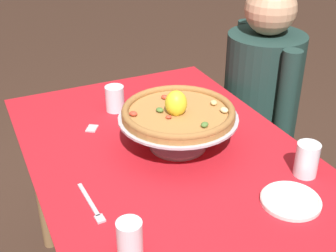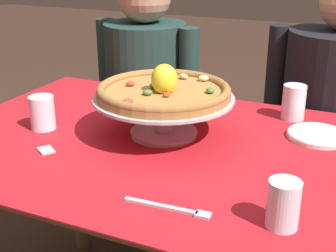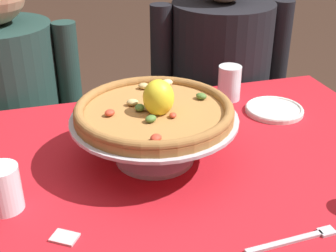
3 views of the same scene
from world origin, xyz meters
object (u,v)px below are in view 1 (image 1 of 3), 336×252
object	(u,v)px
pizza	(178,111)
water_glass_side_left	(115,100)
water_glass_back_right	(306,162)
diner_left	(259,113)
side_plate	(291,200)
dinner_fork	(92,205)
water_glass_front_right	(130,241)
pizza_stand	(178,126)
sugar_packet	(92,128)

from	to	relation	value
pizza	water_glass_side_left	size ratio (longest dim) A/B	3.74
water_glass_back_right	diner_left	size ratio (longest dim) A/B	0.09
water_glass_back_right	water_glass_side_left	xyz separation A→B (m)	(-0.66, -0.39, -0.00)
side_plate	dinner_fork	bearing A→B (deg)	-113.57
pizza	water_glass_front_right	world-z (taller)	pizza
pizza	water_glass_side_left	bearing A→B (deg)	-163.36
water_glass_side_left	side_plate	size ratio (longest dim) A/B	0.58
pizza_stand	water_glass_side_left	world-z (taller)	pizza_stand
water_glass_side_left	sugar_packet	size ratio (longest dim) A/B	2.01
water_glass_side_left	side_plate	bearing A→B (deg)	18.99
pizza_stand	water_glass_back_right	distance (m)	0.43
dinner_fork	sugar_packet	bearing A→B (deg)	163.17
water_glass_back_right	sugar_packet	xyz separation A→B (m)	(-0.56, -0.52, -0.04)
water_glass_front_right	dinner_fork	world-z (taller)	water_glass_front_right
dinner_fork	diner_left	distance (m)	1.14
pizza	diner_left	world-z (taller)	diner_left
pizza	side_plate	xyz separation A→B (m)	(0.41, 0.16, -0.13)
water_glass_back_right	sugar_packet	size ratio (longest dim) A/B	2.19
water_glass_side_left	diner_left	xyz separation A→B (m)	(-0.02, 0.72, -0.22)
pizza_stand	sugar_packet	size ratio (longest dim) A/B	8.01
water_glass_front_right	water_glass_back_right	bearing A→B (deg)	98.20
side_plate	dinner_fork	size ratio (longest dim) A/B	0.89
dinner_fork	pizza	bearing A→B (deg)	117.03
water_glass_front_right	sugar_packet	size ratio (longest dim) A/B	1.98
diner_left	sugar_packet	bearing A→B (deg)	-81.35
dinner_fork	sugar_packet	world-z (taller)	dinner_fork
pizza	side_plate	distance (m)	0.46
diner_left	water_glass_back_right	bearing A→B (deg)	-25.74
sugar_packet	pizza_stand	bearing A→B (deg)	44.20
water_glass_front_right	diner_left	xyz separation A→B (m)	(-0.77, 0.94, -0.22)
side_plate	water_glass_back_right	bearing A→B (deg)	126.42
water_glass_back_right	dinner_fork	distance (m)	0.66
pizza_stand	sugar_packet	bearing A→B (deg)	-135.80
water_glass_side_left	sugar_packet	distance (m)	0.17
pizza_stand	side_plate	size ratio (longest dim) A/B	2.33
pizza_stand	dinner_fork	bearing A→B (deg)	-62.93
pizza_stand	diner_left	bearing A→B (deg)	120.97
pizza	side_plate	world-z (taller)	pizza
water_glass_back_right	diner_left	xyz separation A→B (m)	(-0.69, 0.33, -0.23)
dinner_fork	diner_left	world-z (taller)	diner_left
pizza	sugar_packet	distance (m)	0.36
pizza	dinner_fork	bearing A→B (deg)	-62.97
pizza	dinner_fork	world-z (taller)	pizza
diner_left	water_glass_side_left	bearing A→B (deg)	-88.35
pizza	water_glass_back_right	distance (m)	0.43
side_plate	pizza_stand	bearing A→B (deg)	-159.16
water_glass_side_left	sugar_packet	world-z (taller)	water_glass_side_left
sugar_packet	diner_left	xyz separation A→B (m)	(-0.13, 0.85, -0.18)
dinner_fork	sugar_packet	xyz separation A→B (m)	(-0.42, 0.13, -0.00)
water_glass_back_right	water_glass_front_right	world-z (taller)	water_glass_back_right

